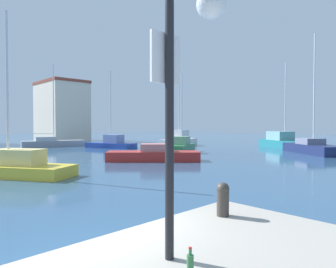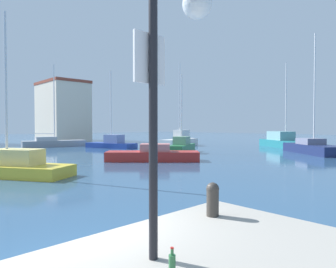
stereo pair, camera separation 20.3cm
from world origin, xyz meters
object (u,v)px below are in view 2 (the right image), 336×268
sailboat_blue_outer_mooring (112,143)px  sailboat_teal_behind_lamppost (284,141)px  sailboat_green_inner_mooring (182,146)px  mooring_bollard (213,198)px  motorboat_red_center_channel (153,155)px  sailboat_white_distant_north (180,140)px  lamppost (153,3)px  sailboat_navy_near_pier (313,148)px  bottle (172,263)px  sailboat_grey_far_left (53,142)px  sailboat_yellow_distant_east (9,166)px

sailboat_blue_outer_mooring → sailboat_teal_behind_lamppost: bearing=-41.3°
sailboat_green_inner_mooring → mooring_bollard: bearing=-134.9°
sailboat_blue_outer_mooring → motorboat_red_center_channel: bearing=-110.8°
mooring_bollard → motorboat_red_center_channel: (10.59, 13.86, -0.95)m
motorboat_red_center_channel → sailboat_white_distant_north: 17.18m
lamppost → sailboat_blue_outer_mooring: 33.16m
sailboat_navy_near_pier → bottle: bearing=-162.1°
bottle → sailboat_teal_behind_lamppost: size_ratio=0.03×
sailboat_blue_outer_mooring → sailboat_green_inner_mooring: bearing=-83.5°
lamppost → sailboat_green_inner_mooring: size_ratio=0.60×
sailboat_grey_far_left → sailboat_white_distant_north: bearing=-38.7°
lamppost → mooring_bollard: lamppost is taller
sailboat_white_distant_north → sailboat_navy_near_pier: bearing=-85.6°
mooring_bollard → sailboat_green_inner_mooring: (16.95, 17.01, -0.79)m
lamppost → sailboat_yellow_distant_east: (2.51, 14.46, -3.45)m
sailboat_green_inner_mooring → sailboat_white_distant_north: 10.31m
lamppost → sailboat_teal_behind_lamppost: bearing=23.0°
sailboat_blue_outer_mooring → lamppost: bearing=-122.1°
sailboat_navy_near_pier → sailboat_blue_outer_mooring: (-9.74, 19.53, -0.01)m
lamppost → sailboat_grey_far_left: size_ratio=0.44×
sailboat_green_inner_mooring → lamppost: bearing=-136.8°
sailboat_navy_near_pier → sailboat_grey_far_left: bearing=117.7°
mooring_bollard → sailboat_green_inner_mooring: 24.02m
sailboat_grey_far_left → sailboat_teal_behind_lamppost: bearing=-46.3°
motorboat_red_center_channel → sailboat_blue_outer_mooring: size_ratio=0.69×
sailboat_green_inner_mooring → sailboat_white_distant_north: size_ratio=0.70×
lamppost → motorboat_red_center_channel: lamppost is taller
sailboat_white_distant_north → sailboat_blue_outer_mooring: 9.04m
sailboat_blue_outer_mooring → sailboat_grey_far_left: sailboat_grey_far_left is taller
sailboat_green_inner_mooring → sailboat_blue_outer_mooring: 10.49m
bottle → sailboat_white_distant_north: size_ratio=0.02×
lamppost → mooring_bollard: bearing=16.8°
sailboat_white_distant_north → sailboat_green_inner_mooring: bearing=-135.0°
sailboat_yellow_distant_east → sailboat_blue_outer_mooring: (15.00, 13.50, 0.06)m
motorboat_red_center_channel → sailboat_teal_behind_lamppost: (20.92, -0.28, 0.26)m
sailboat_navy_near_pier → sailboat_grey_far_left: (-13.95, 26.55, -0.04)m
sailboat_white_distant_north → sailboat_grey_far_left: (-12.69, 10.15, -0.21)m
bottle → motorboat_red_center_channel: size_ratio=0.04×
bottle → sailboat_navy_near_pier: bearing=17.9°
lamppost → bottle: size_ratio=17.20×
motorboat_red_center_channel → sailboat_teal_behind_lamppost: 20.93m
sailboat_green_inner_mooring → sailboat_navy_near_pier: bearing=-46.8°
sailboat_grey_far_left → sailboat_yellow_distant_east: bearing=-117.7°
bottle → mooring_bollard: mooring_bollard is taller
sailboat_teal_behind_lamppost → lamppost: bearing=-157.0°
sailboat_navy_near_pier → sailboat_yellow_distant_east: bearing=166.3°
mooring_bollard → sailboat_yellow_distant_east: (0.75, 13.93, -0.91)m
lamppost → sailboat_navy_near_pier: (27.25, 8.43, -3.38)m
sailboat_yellow_distant_east → sailboat_white_distant_north: bearing=23.8°
sailboat_grey_far_left → sailboat_blue_outer_mooring: bearing=-59.1°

